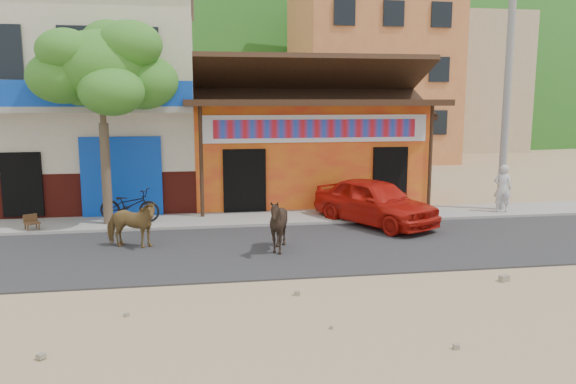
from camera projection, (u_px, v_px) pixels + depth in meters
The scene contains 16 objects.
ground at pixel (292, 280), 11.94m from camera, with size 120.00×120.00×0.00m, color #9E825B.
road at pixel (275, 249), 14.37m from camera, with size 60.00×5.00×0.04m, color #28282B.
sidewalk at pixel (260, 219), 17.77m from camera, with size 60.00×2.00×0.12m, color gray.
dance_club at pixel (300, 152), 21.70m from camera, with size 8.00×6.00×3.60m, color orange.
cafe_building at pixel (96, 108), 20.24m from camera, with size 7.00×6.00×7.00m, color beige.
apartment_front at pixel (368, 65), 35.77m from camera, with size 9.00×9.00×12.00m, color #CC723F.
apartment_rear at pixel (457, 84), 43.20m from camera, with size 8.00×8.00×10.00m, color tan.
hillside at pixel (208, 40), 78.17m from camera, with size 100.00×40.00×24.00m, color #194C14.
tree at pixel (103, 123), 16.35m from camera, with size 3.00×3.00×6.00m, color #2D721E, non-canonical shape.
utility_pole at pixel (507, 90), 18.41m from camera, with size 0.24×0.24×8.00m, color gray.
cow_tan at pixel (131, 224), 14.29m from camera, with size 0.66×1.45×1.22m, color olive.
cow_dark at pixel (278, 225), 13.89m from camera, with size 1.12×1.25×1.38m, color black.
red_car at pixel (374, 201), 16.99m from camera, with size 1.67×4.15×1.41m, color red.
scooter at pixel (130, 205), 17.11m from camera, with size 0.66×1.91×1.00m, color black.
pedestrian at pixel (503, 188), 18.49m from camera, with size 0.57×0.38×1.57m, color silver.
cafe_chair_right at pixel (31, 216), 15.97m from camera, with size 0.38×0.38×0.81m, color #463117, non-canonical shape.
Camera 1 is at (-1.92, -11.32, 3.78)m, focal length 35.00 mm.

